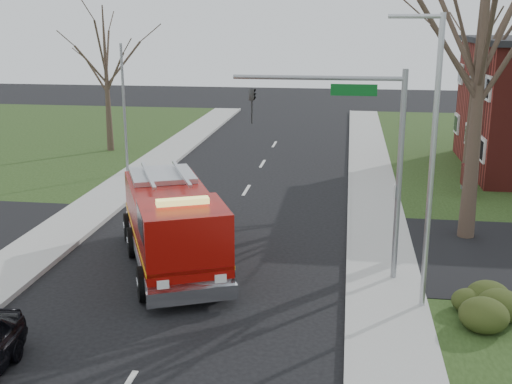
# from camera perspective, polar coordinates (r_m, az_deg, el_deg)

# --- Properties ---
(ground) EXTENTS (120.00, 120.00, 0.00)m
(ground) POSITION_cam_1_polar(r_m,az_deg,el_deg) (20.61, -6.19, -8.49)
(ground) COLOR black
(ground) RESTS_ON ground
(sidewalk_right) EXTENTS (2.40, 80.00, 0.15)m
(sidewalk_right) POSITION_cam_1_polar(r_m,az_deg,el_deg) (20.05, 11.48, -9.20)
(sidewalk_right) COLOR #9B9B95
(sidewalk_right) RESTS_ON ground
(sidewalk_left) EXTENTS (2.40, 80.00, 0.15)m
(sidewalk_left) POSITION_cam_1_polar(r_m,az_deg,el_deg) (22.86, -21.55, -6.88)
(sidewalk_left) COLOR #9B9B95
(sidewalk_left) RESTS_ON ground
(health_center_sign) EXTENTS (0.12, 2.00, 1.40)m
(health_center_sign) POSITION_cam_1_polar(r_m,az_deg,el_deg) (32.12, 18.11, 1.19)
(health_center_sign) COLOR #43100F
(health_center_sign) RESTS_ON ground
(hedge_corner) EXTENTS (2.80, 2.00, 0.90)m
(hedge_corner) POSITION_cam_1_polar(r_m,az_deg,el_deg) (19.33, 20.12, -9.18)
(hedge_corner) COLOR #293714
(hedge_corner) RESTS_ON lawn_right
(bare_tree_near) EXTENTS (6.00, 6.00, 12.00)m
(bare_tree_near) POSITION_cam_1_polar(r_m,az_deg,el_deg) (24.70, 19.53, 12.42)
(bare_tree_near) COLOR #382B21
(bare_tree_near) RESTS_ON ground
(bare_tree_far) EXTENTS (5.25, 5.25, 10.50)m
(bare_tree_far) POSITION_cam_1_polar(r_m,az_deg,el_deg) (33.85, 19.06, 11.43)
(bare_tree_far) COLOR #382B21
(bare_tree_far) RESTS_ON ground
(bare_tree_left) EXTENTS (4.50, 4.50, 9.00)m
(bare_tree_left) POSITION_cam_1_polar(r_m,az_deg,el_deg) (41.12, -13.22, 11.09)
(bare_tree_left) COLOR #382B21
(bare_tree_left) RESTS_ON ground
(traffic_signal_mast) EXTENTS (5.29, 0.18, 6.80)m
(traffic_signal_mast) POSITION_cam_1_polar(r_m,az_deg,el_deg) (20.07, 9.13, 4.84)
(traffic_signal_mast) COLOR gray
(traffic_signal_mast) RESTS_ON ground
(streetlight_pole) EXTENTS (1.48, 0.16, 8.40)m
(streetlight_pole) POSITION_cam_1_polar(r_m,az_deg,el_deg) (18.27, 15.24, 2.97)
(streetlight_pole) COLOR #B7BABF
(streetlight_pole) RESTS_ON ground
(utility_pole_far) EXTENTS (0.14, 0.14, 7.00)m
(utility_pole_far) POSITION_cam_1_polar(r_m,az_deg,el_deg) (34.62, -11.63, 7.03)
(utility_pole_far) COLOR gray
(utility_pole_far) RESTS_ON ground
(fire_engine) EXTENTS (5.43, 8.04, 3.08)m
(fire_engine) POSITION_cam_1_polar(r_m,az_deg,el_deg) (21.90, -7.40, -3.17)
(fire_engine) COLOR #8D0B06
(fire_engine) RESTS_ON ground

